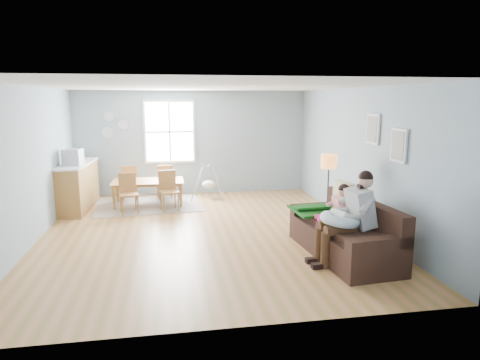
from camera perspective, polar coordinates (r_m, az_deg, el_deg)
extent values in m
cube|color=olive|center=(8.18, -4.58, -7.21)|extent=(8.40, 9.40, 0.08)
cube|color=silver|center=(7.81, -4.92, 14.54)|extent=(8.40, 9.40, 0.60)
cube|color=#8BA5B6|center=(12.49, -6.61, 5.46)|extent=(8.40, 0.08, 3.90)
cube|color=#8BA5B6|center=(3.36, 2.33, -8.73)|extent=(8.40, 0.08, 3.90)
cube|color=#8BA5B6|center=(9.21, 22.06, 2.91)|extent=(0.08, 9.40, 3.90)
cube|color=white|center=(11.26, -9.37, 6.36)|extent=(1.32, 0.06, 1.62)
cube|color=white|center=(11.23, -9.37, 6.35)|extent=(1.20, 0.02, 1.50)
cube|color=white|center=(11.22, -9.37, 6.34)|extent=(1.20, 0.03, 0.04)
cube|color=white|center=(11.22, -9.37, 6.34)|extent=(0.04, 0.03, 1.50)
cube|color=white|center=(7.27, 20.43, 4.34)|extent=(0.04, 0.44, 0.54)
cube|color=slate|center=(7.26, 20.26, 4.35)|extent=(0.01, 0.36, 0.46)
cube|color=white|center=(8.05, 17.32, 6.50)|extent=(0.04, 0.44, 0.54)
cube|color=slate|center=(8.03, 17.16, 6.51)|extent=(0.01, 0.36, 0.46)
cylinder|color=#94A5B2|center=(11.33, -17.12, 8.09)|extent=(0.24, 0.02, 0.24)
cylinder|color=#94A5B2|center=(11.30, -15.29, 7.16)|extent=(0.26, 0.02, 0.26)
cylinder|color=#94A5B2|center=(11.36, -17.26, 6.06)|extent=(0.28, 0.02, 0.28)
cube|color=black|center=(7.12, 13.54, -8.03)|extent=(1.15, 2.29, 0.44)
cube|color=black|center=(7.17, 16.30, -4.28)|extent=(0.41, 2.23, 0.45)
cube|color=black|center=(6.21, 18.07, -8.08)|extent=(0.97, 0.30, 0.17)
cube|color=black|center=(7.89, 10.19, -3.74)|extent=(0.97, 0.30, 0.17)
cube|color=#114E17|center=(7.64, 10.89, -3.92)|extent=(1.06, 0.89, 0.04)
cube|color=beige|center=(7.59, 13.63, -2.22)|extent=(0.18, 0.54, 0.53)
cube|color=#9B9C9E|center=(6.72, 15.76, -3.59)|extent=(0.39, 0.48, 0.62)
sphere|color=tan|center=(6.66, 16.40, -0.09)|extent=(0.23, 0.23, 0.23)
sphere|color=black|center=(6.65, 16.42, 0.30)|extent=(0.22, 0.22, 0.22)
cylinder|color=#362113|center=(6.53, 13.23, -6.53)|extent=(0.49, 0.19, 0.17)
cylinder|color=#362113|center=(6.72, 12.37, -5.98)|extent=(0.49, 0.19, 0.17)
cylinder|color=#362113|center=(6.52, 11.30, -9.18)|extent=(0.13, 0.13, 0.55)
cylinder|color=#362113|center=(6.72, 10.50, -8.56)|extent=(0.13, 0.13, 0.55)
cube|color=black|center=(6.57, 10.56, -11.18)|extent=(0.25, 0.12, 0.08)
cube|color=black|center=(6.77, 9.77, -10.50)|extent=(0.25, 0.12, 0.08)
torus|color=#ACCAD7|center=(6.60, 13.15, -5.14)|extent=(0.68, 0.66, 0.24)
cylinder|color=white|center=(6.58, 13.18, -4.55)|extent=(0.20, 0.33, 0.13)
sphere|color=tan|center=(6.72, 12.45, -4.03)|extent=(0.11, 0.11, 0.11)
cube|color=white|center=(7.17, 13.33, -3.55)|extent=(0.25, 0.28, 0.39)
sphere|color=tan|center=(7.12, 13.65, -1.45)|extent=(0.18, 0.18, 0.18)
sphere|color=black|center=(7.12, 13.67, -1.20)|extent=(0.18, 0.18, 0.18)
cylinder|color=#F33B87|center=(7.05, 11.60, -5.18)|extent=(0.32, 0.10, 0.10)
cylinder|color=#F33B87|center=(7.18, 11.15, -4.87)|extent=(0.32, 0.10, 0.10)
cylinder|color=#F33B87|center=(7.04, 10.41, -6.67)|extent=(0.08, 0.08, 0.32)
cylinder|color=#F33B87|center=(7.18, 9.98, -6.33)|extent=(0.08, 0.08, 0.32)
cylinder|color=black|center=(8.44, 11.43, -6.45)|extent=(0.26, 0.26, 0.03)
cylinder|color=black|center=(8.28, 11.59, -2.28)|extent=(0.03, 0.03, 1.29)
cylinder|color=orange|center=(8.16, 11.77, 2.44)|extent=(0.29, 0.29, 0.26)
cube|color=silver|center=(6.61, 18.57, -9.75)|extent=(0.42, 0.37, 0.45)
cube|color=black|center=(6.54, 17.14, -9.90)|extent=(0.04, 0.30, 0.36)
cube|color=gray|center=(10.42, -12.07, -3.25)|extent=(2.57, 2.03, 0.01)
imported|color=#966031|center=(10.35, -12.13, -1.70)|extent=(1.67, 0.94, 0.59)
cube|color=brown|center=(9.65, -14.60, -1.89)|extent=(0.47, 0.47, 0.04)
cube|color=brown|center=(9.78, -14.80, -0.33)|extent=(0.38, 0.12, 0.44)
cylinder|color=brown|center=(9.53, -15.38, -3.41)|extent=(0.04, 0.04, 0.43)
cylinder|color=brown|center=(9.57, -13.46, -3.27)|extent=(0.04, 0.04, 0.43)
cylinder|color=brown|center=(9.84, -15.59, -2.98)|extent=(0.04, 0.04, 0.43)
cylinder|color=brown|center=(9.88, -13.74, -2.84)|extent=(0.04, 0.04, 0.43)
cube|color=brown|center=(9.68, -9.41, -1.59)|extent=(0.48, 0.48, 0.04)
cube|color=brown|center=(9.81, -9.69, 0.01)|extent=(0.39, 0.12, 0.45)
cylinder|color=brown|center=(9.54, -10.14, -3.14)|extent=(0.04, 0.04, 0.44)
cylinder|color=brown|center=(9.60, -8.20, -2.99)|extent=(0.04, 0.04, 0.44)
cylinder|color=brown|center=(9.85, -10.52, -2.71)|extent=(0.04, 0.04, 0.44)
cylinder|color=brown|center=(9.92, -8.65, -2.56)|extent=(0.04, 0.04, 0.44)
cube|color=brown|center=(10.99, -14.57, -0.37)|extent=(0.46, 0.46, 0.04)
cube|color=brown|center=(10.77, -14.55, 0.70)|extent=(0.38, 0.10, 0.44)
cylinder|color=brown|center=(11.20, -13.77, -1.25)|extent=(0.04, 0.04, 0.43)
cylinder|color=brown|center=(11.18, -15.42, -1.35)|extent=(0.04, 0.04, 0.43)
cylinder|color=brown|center=(10.89, -13.60, -1.58)|extent=(0.04, 0.04, 0.43)
cylinder|color=brown|center=(10.86, -15.30, -1.69)|extent=(0.04, 0.04, 0.43)
cube|color=brown|center=(11.01, -10.01, -0.21)|extent=(0.43, 0.43, 0.04)
cube|color=brown|center=(10.80, -9.96, 0.84)|extent=(0.38, 0.08, 0.43)
cylinder|color=brown|center=(11.23, -9.26, -1.08)|extent=(0.04, 0.04, 0.42)
cylinder|color=brown|center=(11.20, -10.87, -1.16)|extent=(0.04, 0.04, 0.42)
cylinder|color=brown|center=(10.92, -9.07, -1.40)|extent=(0.04, 0.04, 0.42)
cylinder|color=brown|center=(10.89, -10.73, -1.49)|extent=(0.04, 0.04, 0.42)
cube|color=#966031|center=(10.43, -20.74, -0.82)|extent=(0.62, 1.88, 1.03)
cube|color=silver|center=(10.34, -20.93, 2.04)|extent=(0.66, 1.93, 0.04)
cube|color=#A5A5AA|center=(9.97, -21.40, 2.86)|extent=(0.42, 0.41, 0.36)
cube|color=black|center=(10.03, -22.35, 2.84)|extent=(0.06, 0.29, 0.25)
cylinder|color=#A5A5AA|center=(10.76, -4.24, 1.86)|extent=(0.13, 0.47, 0.04)
ellipsoid|color=silver|center=(10.84, -4.20, -0.59)|extent=(0.34, 0.34, 0.21)
cylinder|color=#A5A5AA|center=(10.80, -4.22, 0.63)|extent=(0.01, 0.01, 0.38)
cylinder|color=#A5A5AA|center=(10.60, -5.76, -0.51)|extent=(0.34, 0.25, 0.82)
cylinder|color=#A5A5AA|center=(10.55, -2.93, -0.53)|extent=(0.24, 0.35, 0.82)
cylinder|color=#A5A5AA|center=(11.12, -5.42, 0.01)|extent=(0.24, 0.35, 0.82)
cylinder|color=#A5A5AA|center=(11.06, -2.72, 0.00)|extent=(0.34, 0.25, 0.82)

